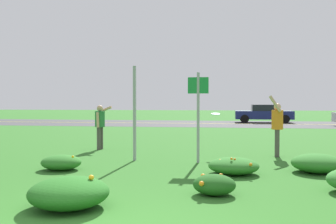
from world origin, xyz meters
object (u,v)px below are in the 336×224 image
(sign_post_near_path, at_px, (135,113))
(frisbee_pale_blue, at_px, (216,114))
(sign_post_by_roadside, at_px, (198,108))
(car_navy_center_left, at_px, (264,113))
(person_thrower_green_shirt, at_px, (100,123))
(person_catcher_orange_shirt, at_px, (277,124))

(sign_post_near_path, distance_m, frisbee_pale_blue, 2.64)
(sign_post_by_roadside, distance_m, car_navy_center_left, 21.00)
(person_thrower_green_shirt, bearing_deg, frisbee_pale_blue, -11.47)
(frisbee_pale_blue, relative_size, car_navy_center_left, 0.06)
(sign_post_near_path, height_order, frisbee_pale_blue, sign_post_near_path)
(person_catcher_orange_shirt, distance_m, car_navy_center_left, 19.22)
(person_thrower_green_shirt, relative_size, car_navy_center_left, 0.34)
(sign_post_near_path, xyz_separation_m, person_catcher_orange_shirt, (4.08, 1.39, -0.36))
(sign_post_by_roadside, bearing_deg, sign_post_near_path, 177.12)
(sign_post_near_path, relative_size, car_navy_center_left, 0.59)
(car_navy_center_left, bearing_deg, sign_post_by_roadside, -100.53)
(sign_post_near_path, xyz_separation_m, person_thrower_green_shirt, (-1.78, 2.22, -0.41))
(car_navy_center_left, bearing_deg, frisbee_pale_blue, -100.09)
(sign_post_by_roadside, relative_size, person_thrower_green_shirt, 1.59)
(sign_post_by_roadside, relative_size, car_navy_center_left, 0.54)
(person_catcher_orange_shirt, relative_size, frisbee_pale_blue, 6.78)
(person_catcher_orange_shirt, height_order, car_navy_center_left, person_catcher_orange_shirt)
(sign_post_by_roadside, height_order, car_navy_center_left, sign_post_by_roadside)
(sign_post_near_path, bearing_deg, frisbee_pale_blue, 32.25)
(person_thrower_green_shirt, relative_size, person_catcher_orange_shirt, 0.83)
(sign_post_by_roadside, xyz_separation_m, person_catcher_orange_shirt, (2.28, 1.48, -0.52))
(sign_post_near_path, bearing_deg, sign_post_by_roadside, -2.88)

